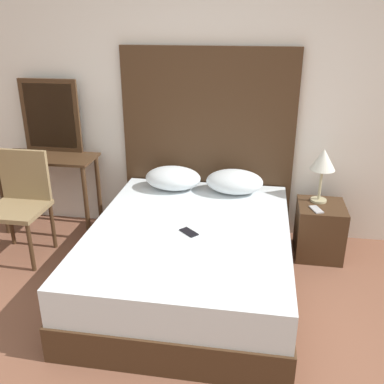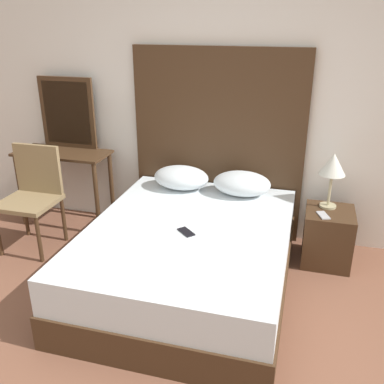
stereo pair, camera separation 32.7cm
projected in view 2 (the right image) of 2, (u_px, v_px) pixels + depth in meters
The scene contains 12 objects.
wall_back at pixel (228, 96), 3.91m from camera, with size 10.00×0.06×2.70m.
bed at pixel (189, 257), 3.38m from camera, with size 1.54×1.96×0.53m.
headboard at pixel (218, 146), 4.04m from camera, with size 1.61×0.05×1.79m.
pillow_left at pixel (181, 178), 3.98m from camera, with size 0.52×0.36×0.21m.
pillow_right at pixel (242, 183), 3.84m from camera, with size 0.52×0.36×0.21m.
phone_on_bed at pixel (186, 232), 3.19m from camera, with size 0.16×0.15×0.01m.
nightstand at pixel (327, 237), 3.74m from camera, with size 0.41×0.44×0.49m.
table_lamp at pixel (333, 166), 3.58m from camera, with size 0.22×0.22×0.49m.
phone_on_nightstand at pixel (323, 215), 3.56m from camera, with size 0.12×0.16×0.01m.
vanity_desk at pixel (64, 167), 4.31m from camera, with size 0.94×0.41×0.78m.
vanity_mirror at pixel (67, 113), 4.28m from camera, with size 0.58×0.03×0.71m.
chair at pixel (33, 191), 3.92m from camera, with size 0.48×0.46×0.95m.
Camera 2 is at (0.74, -1.60, 2.03)m, focal length 40.00 mm.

